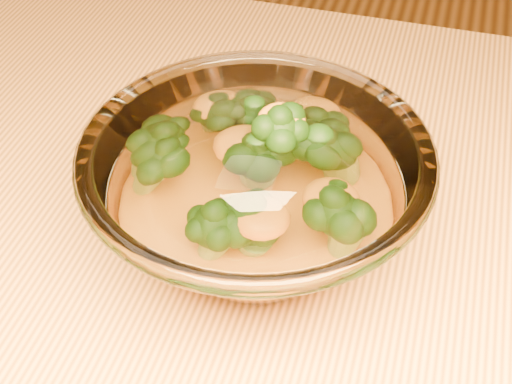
# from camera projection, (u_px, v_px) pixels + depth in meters

# --- Properties ---
(glass_bowl) EXTENTS (0.22, 0.22, 0.10)m
(glass_bowl) POSITION_uv_depth(u_px,v_px,m) (256.00, 197.00, 0.45)
(glass_bowl) COLOR white
(glass_bowl) RESTS_ON table
(cheese_sauce) EXTENTS (0.12, 0.12, 0.03)m
(cheese_sauce) POSITION_uv_depth(u_px,v_px,m) (256.00, 220.00, 0.46)
(cheese_sauce) COLOR orange
(cheese_sauce) RESTS_ON glass_bowl
(broccoli_heap) EXTENTS (0.16, 0.13, 0.07)m
(broccoli_heap) POSITION_uv_depth(u_px,v_px,m) (256.00, 165.00, 0.45)
(broccoli_heap) COLOR black
(broccoli_heap) RESTS_ON cheese_sauce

